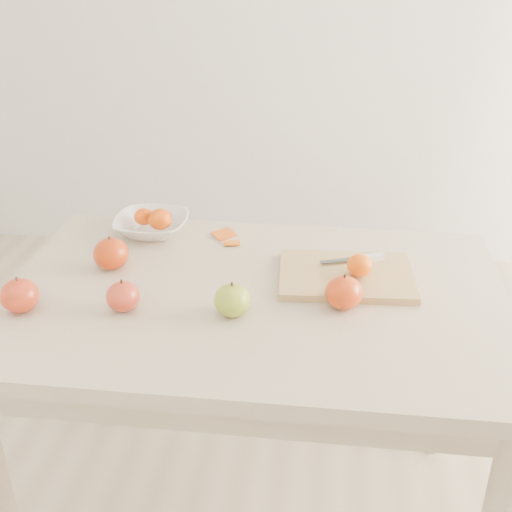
# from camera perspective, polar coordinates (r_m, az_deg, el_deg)

# --- Properties ---
(table) EXTENTS (1.20, 0.80, 0.75)m
(table) POSITION_cam_1_polar(r_m,az_deg,el_deg) (1.58, -0.22, -6.28)
(table) COLOR beige
(table) RESTS_ON ground
(cutting_board) EXTENTS (0.34, 0.26, 0.02)m
(cutting_board) POSITION_cam_1_polar(r_m,az_deg,el_deg) (1.59, 8.01, -1.75)
(cutting_board) COLOR tan
(cutting_board) RESTS_ON table
(board_tangerine) EXTENTS (0.06, 0.06, 0.05)m
(board_tangerine) POSITION_cam_1_polar(r_m,az_deg,el_deg) (1.57, 9.19, -0.82)
(board_tangerine) COLOR #E65708
(board_tangerine) RESTS_ON cutting_board
(fruit_bowl) EXTENTS (0.21, 0.21, 0.05)m
(fruit_bowl) POSITION_cam_1_polar(r_m,az_deg,el_deg) (1.84, -9.25, 2.72)
(fruit_bowl) COLOR white
(fruit_bowl) RESTS_ON table
(bowl_tangerine_near) EXTENTS (0.05, 0.05, 0.05)m
(bowl_tangerine_near) POSITION_cam_1_polar(r_m,az_deg,el_deg) (1.84, -9.97, 3.48)
(bowl_tangerine_near) COLOR #DB3D07
(bowl_tangerine_near) RESTS_ON fruit_bowl
(bowl_tangerine_far) EXTENTS (0.07, 0.07, 0.06)m
(bowl_tangerine_far) POSITION_cam_1_polar(r_m,az_deg,el_deg) (1.80, -8.52, 3.26)
(bowl_tangerine_far) COLOR #DA4507
(bowl_tangerine_far) RESTS_ON fruit_bowl
(orange_peel_a) EXTENTS (0.07, 0.07, 0.01)m
(orange_peel_a) POSITION_cam_1_polar(r_m,az_deg,el_deg) (1.81, -2.85, 1.82)
(orange_peel_a) COLOR #CA500E
(orange_peel_a) RESTS_ON table
(orange_peel_b) EXTENTS (0.05, 0.04, 0.01)m
(orange_peel_b) POSITION_cam_1_polar(r_m,az_deg,el_deg) (1.76, -2.16, 1.09)
(orange_peel_b) COLOR orange
(orange_peel_b) RESTS_ON table
(paring_knife) EXTENTS (0.17, 0.07, 0.01)m
(paring_knife) POSITION_cam_1_polar(r_m,az_deg,el_deg) (1.65, 9.65, -0.18)
(paring_knife) COLOR white
(paring_knife) RESTS_ON cutting_board
(apple_green) EXTENTS (0.08, 0.08, 0.07)m
(apple_green) POSITION_cam_1_polar(r_m,az_deg,el_deg) (1.42, -2.13, -3.96)
(apple_green) COLOR olive
(apple_green) RESTS_ON table
(apple_red_a) EXTENTS (0.09, 0.09, 0.08)m
(apple_red_a) POSITION_cam_1_polar(r_m,az_deg,el_deg) (1.66, -12.77, 0.20)
(apple_red_a) COLOR #991905
(apple_red_a) RESTS_ON table
(apple_red_c) EXTENTS (0.08, 0.08, 0.07)m
(apple_red_c) POSITION_cam_1_polar(r_m,az_deg,el_deg) (1.47, -11.74, -3.53)
(apple_red_c) COLOR #A1130E
(apple_red_c) RESTS_ON table
(apple_red_e) EXTENTS (0.09, 0.09, 0.08)m
(apple_red_e) POSITION_cam_1_polar(r_m,az_deg,el_deg) (1.46, 7.81, -3.23)
(apple_red_e) COLOR #961706
(apple_red_e) RESTS_ON table
(apple_red_d) EXTENTS (0.09, 0.09, 0.08)m
(apple_red_d) POSITION_cam_1_polar(r_m,az_deg,el_deg) (1.53, -20.27, -3.32)
(apple_red_d) COLOR #A42A1E
(apple_red_d) RESTS_ON table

